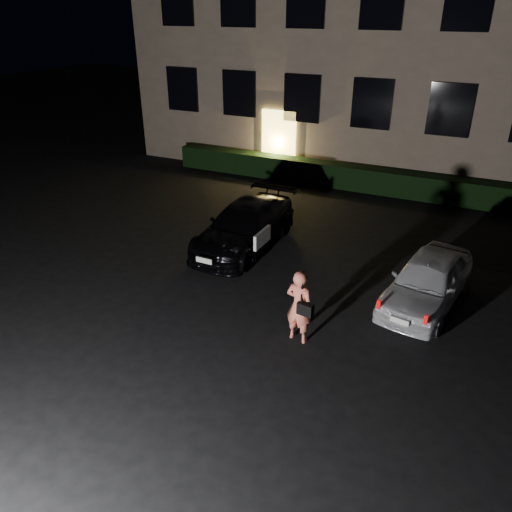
% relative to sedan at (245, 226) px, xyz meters
% --- Properties ---
extents(ground, '(80.00, 80.00, 0.00)m').
position_rel_sedan_xyz_m(ground, '(1.73, -4.39, -0.60)').
color(ground, black).
rests_on(ground, ground).
extents(building, '(20.00, 8.11, 12.00)m').
position_rel_sedan_xyz_m(building, '(1.73, 10.60, 5.40)').
color(building, '#746353').
rests_on(building, ground).
extents(hedge, '(15.00, 0.70, 0.85)m').
position_rel_sedan_xyz_m(hedge, '(1.73, 6.11, -0.18)').
color(hedge, black).
rests_on(hedge, ground).
extents(sedan, '(1.82, 4.27, 1.21)m').
position_rel_sedan_xyz_m(sedan, '(0.00, 0.00, 0.00)').
color(sedan, black).
rests_on(sedan, ground).
extents(hatch, '(1.93, 3.61, 1.17)m').
position_rel_sedan_xyz_m(hatch, '(5.05, -0.96, -0.02)').
color(hatch, silver).
rests_on(hatch, ground).
extents(man, '(0.66, 0.47, 1.58)m').
position_rel_sedan_xyz_m(man, '(2.95, -3.48, 0.19)').
color(man, '#E66E59').
rests_on(man, ground).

